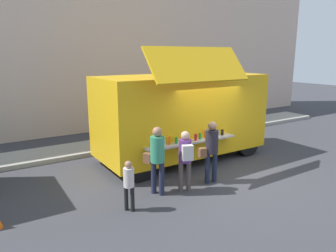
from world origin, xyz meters
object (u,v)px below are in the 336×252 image
Objects in this scene: customer_rear_waiting at (157,155)px; customer_mid_with_backpack at (185,155)px; trash_bin at (217,120)px; child_near_queue at (129,181)px; customer_front_ordering at (211,147)px; food_truck_main at (182,114)px.

customer_mid_with_backpack is at bearing -48.09° from customer_rear_waiting.
child_near_queue reaches higher than trash_bin.
trash_bin is at bearing -2.97° from child_near_queue.
customer_rear_waiting reaches higher than child_near_queue.
customer_front_ordering reaches higher than child_near_queue.
customer_mid_with_backpack is 1.34× the size of child_near_queue.
customer_mid_with_backpack reaches higher than trash_bin.
food_truck_main is at bearing 13.63° from customer_rear_waiting.
customer_rear_waiting is (-5.79, -4.34, 0.52)m from trash_bin.
customer_mid_with_backpack is at bearing -31.61° from child_near_queue.
food_truck_main reaches higher than customer_front_ordering.
trash_bin is at bearing -33.71° from customer_front_ordering.
food_truck_main is at bearing -5.01° from customer_front_ordering.
trash_bin is 6.86m from customer_mid_with_backpack.
customer_front_ordering is (-4.17, -4.49, 0.51)m from trash_bin.
food_truck_main is 2.30m from customer_front_ordering.
customer_mid_with_backpack is (-0.92, -0.09, -0.05)m from customer_front_ordering.
child_near_queue is (-3.15, -2.45, -0.84)m from food_truck_main.
customer_mid_with_backpack is at bearing -123.56° from food_truck_main.
food_truck_main is 3.53× the size of customer_mid_with_backpack.
food_truck_main is 4.73× the size of child_near_queue.
customer_front_ordering is 0.93m from customer_mid_with_backpack.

